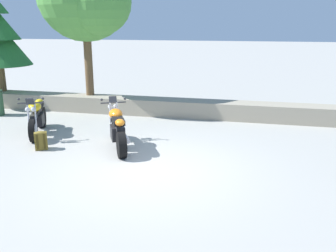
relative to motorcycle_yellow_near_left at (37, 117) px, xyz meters
The scene contains 5 objects.
ground_plane 4.18m from the motorcycle_yellow_near_left, 25.72° to the right, with size 120.00×120.00×0.00m, color #A3A099.
stone_wall 4.80m from the motorcycle_yellow_near_left, 38.71° to the left, with size 36.00×0.80×0.55m, color gray.
motorcycle_yellow_near_left is the anchor object (origin of this frame).
motorcycle_orange_centre 2.67m from the motorcycle_yellow_near_left, 12.58° to the right, with size 1.16×1.90×1.18m.
rider_backpack 1.43m from the motorcycle_yellow_near_left, 54.83° to the right, with size 0.35×0.34×0.47m.
Camera 1 is at (2.08, -7.05, 3.03)m, focal length 39.27 mm.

